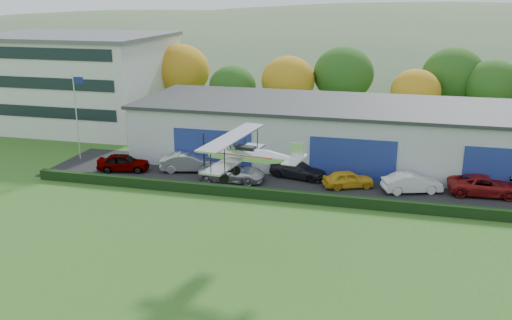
% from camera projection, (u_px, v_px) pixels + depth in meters
% --- Properties ---
extents(ground, '(300.00, 300.00, 0.00)m').
position_uv_depth(ground, '(204.00, 316.00, 26.78)').
color(ground, '#306520').
rests_on(ground, ground).
extents(apron, '(48.00, 9.00, 0.05)m').
position_uv_depth(apron, '(325.00, 183.00, 45.52)').
color(apron, black).
rests_on(apron, ground).
extents(hedge, '(46.00, 0.60, 0.80)m').
position_uv_depth(hedge, '(317.00, 198.00, 40.96)').
color(hedge, black).
rests_on(hedge, ground).
extents(hangar, '(40.60, 12.60, 5.30)m').
position_uv_depth(hangar, '(359.00, 133.00, 50.75)').
color(hangar, '#B2B7BC').
rests_on(hangar, ground).
extents(office_block, '(20.60, 15.60, 10.40)m').
position_uv_depth(office_block, '(76.00, 80.00, 64.45)').
color(office_block, silver).
rests_on(office_block, ground).
extents(flagpole, '(1.05, 0.10, 8.00)m').
position_uv_depth(flagpole, '(77.00, 109.00, 50.58)').
color(flagpole, silver).
rests_on(flagpole, ground).
extents(tree_belt, '(75.70, 13.22, 10.12)m').
position_uv_depth(tree_belt, '(332.00, 79.00, 62.62)').
color(tree_belt, '#3D2614').
rests_on(tree_belt, ground).
extents(distant_hills, '(430.00, 196.00, 56.00)m').
position_uv_depth(distant_hills, '(354.00, 93.00, 161.37)').
color(distant_hills, '#4C6642').
rests_on(distant_hills, ground).
extents(car_0, '(4.70, 2.71, 1.51)m').
position_uv_depth(car_0, '(123.00, 162.00, 48.26)').
color(car_0, gray).
rests_on(car_0, apron).
extents(car_1, '(5.12, 2.93, 1.60)m').
position_uv_depth(car_1, '(189.00, 162.00, 48.18)').
color(car_1, silver).
rests_on(car_1, apron).
extents(car_2, '(5.49, 2.76, 1.49)m').
position_uv_depth(car_2, '(232.00, 172.00, 45.64)').
color(car_2, silver).
rests_on(car_2, apron).
extents(car_3, '(5.15, 2.98, 1.40)m').
position_uv_depth(car_3, '(298.00, 170.00, 46.50)').
color(car_3, black).
rests_on(car_3, apron).
extents(car_4, '(4.32, 3.04, 1.37)m').
position_uv_depth(car_4, '(348.00, 179.00, 44.18)').
color(car_4, gold).
rests_on(car_4, apron).
extents(car_5, '(4.81, 3.01, 1.50)m').
position_uv_depth(car_5, '(412.00, 183.00, 43.08)').
color(car_5, silver).
rests_on(car_5, apron).
extents(car_6, '(5.53, 2.78, 1.50)m').
position_uv_depth(car_6, '(485.00, 186.00, 42.49)').
color(car_6, maroon).
rests_on(car_6, apron).
extents(biplane, '(6.22, 7.13, 2.66)m').
position_uv_depth(biplane, '(247.00, 153.00, 32.05)').
color(biplane, silver).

